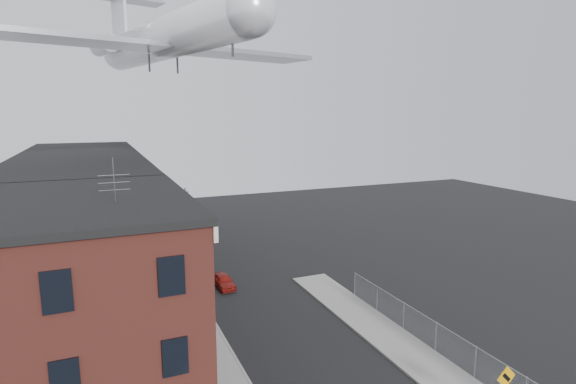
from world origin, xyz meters
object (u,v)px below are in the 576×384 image
at_px(street_tree, 163,227).
at_px(utility_pole, 177,242).
at_px(car_mid, 191,266).
at_px(airplane, 164,38).
at_px(car_near, 224,281).
at_px(car_far, 181,234).

bearing_deg(street_tree, utility_pole, -91.89).
distance_m(utility_pole, car_mid, 7.67).
height_order(utility_pole, airplane, airplane).
bearing_deg(car_near, airplane, 121.68).
distance_m(utility_pole, street_tree, 10.00).
height_order(street_tree, car_mid, street_tree).
height_order(utility_pole, car_near, utility_pole).
bearing_deg(car_far, utility_pole, -105.19).
height_order(street_tree, car_near, street_tree).
distance_m(car_near, car_far, 15.56).
relative_size(street_tree, car_mid, 1.39).
distance_m(utility_pole, car_far, 17.94).
bearing_deg(car_mid, car_near, -67.53).
height_order(street_tree, car_far, street_tree).
distance_m(utility_pole, car_near, 5.84).
bearing_deg(airplane, car_near, -55.55).
bearing_deg(street_tree, car_near, -67.27).
bearing_deg(utility_pole, airplane, 84.13).
bearing_deg(car_mid, utility_pole, -106.97).
xyz_separation_m(car_near, car_mid, (-1.73, 4.50, 0.07)).
bearing_deg(car_near, car_far, 89.89).
xyz_separation_m(car_near, car_far, (-0.72, 15.54, 0.13)).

